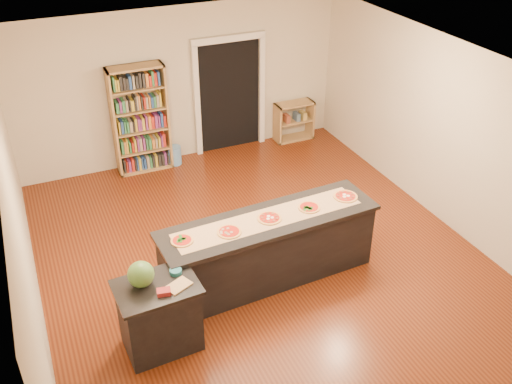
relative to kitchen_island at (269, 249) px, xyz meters
name	(u,v)px	position (x,y,z in m)	size (l,w,h in m)	color
room	(262,173)	(0.09, 0.43, 0.91)	(6.00, 7.00, 2.80)	beige
doorway	(229,89)	(0.99, 3.89, 0.71)	(1.40, 0.09, 2.21)	black
kitchen_island	(269,249)	(0.00, 0.00, 0.00)	(2.94, 0.80, 0.97)	black
side_counter	(160,316)	(-1.67, -0.61, -0.03)	(0.92, 0.67, 0.91)	black
bookshelf	(140,120)	(-0.76, 3.70, 0.48)	(0.97, 0.34, 1.94)	tan
low_shelf	(294,121)	(2.27, 3.71, -0.10)	(0.77, 0.33, 0.77)	tan
waste_bin	(175,155)	(-0.21, 3.66, -0.31)	(0.24, 0.24, 0.35)	#619ADA
kraft_paper	(269,218)	(0.00, 0.01, 0.48)	(2.55, 0.46, 0.00)	tan
watermelon	(141,274)	(-1.80, -0.53, 0.57)	(0.30, 0.30, 0.30)	#144214
cutting_board	(179,286)	(-1.44, -0.72, 0.43)	(0.27, 0.18, 0.02)	tan
package_red	(164,292)	(-1.62, -0.77, 0.45)	(0.15, 0.11, 0.05)	maroon
package_teal	(176,271)	(-1.40, -0.49, 0.45)	(0.14, 0.14, 0.05)	#195966
pizza_a	(182,241)	(-1.17, -0.02, 0.49)	(0.28, 0.28, 0.02)	#B28B44
pizza_b	(229,232)	(-0.58, -0.08, 0.49)	(0.33, 0.33, 0.02)	#B28B44
pizza_c	(269,218)	(0.00, 0.00, 0.49)	(0.31, 0.31, 0.02)	#B28B44
pizza_d	(309,207)	(0.59, 0.01, 0.49)	(0.31, 0.31, 0.02)	#B28B44
pizza_e	(345,196)	(1.17, 0.06, 0.49)	(0.33, 0.33, 0.02)	#B28B44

